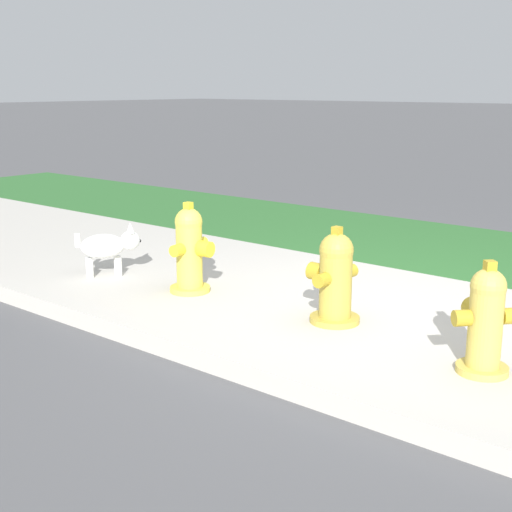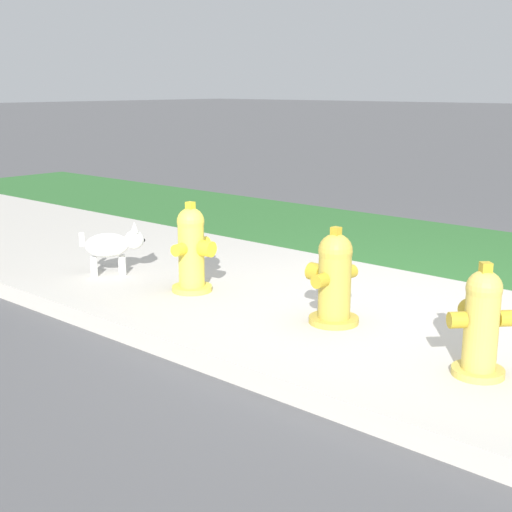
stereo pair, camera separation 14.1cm
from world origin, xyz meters
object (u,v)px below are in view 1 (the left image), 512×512
object	(u,v)px
fire_hydrant_at_driveway	(485,321)
fire_hydrant_across_street	(190,250)
fire_hydrant_mid_block	(335,278)
small_white_dog	(109,247)

from	to	relation	value
fire_hydrant_at_driveway	fire_hydrant_across_street	size ratio (longest dim) A/B	0.92
fire_hydrant_across_street	fire_hydrant_mid_block	world-z (taller)	fire_hydrant_across_street
fire_hydrant_mid_block	fire_hydrant_at_driveway	bearing A→B (deg)	-97.79
fire_hydrant_at_driveway	small_white_dog	xyz separation A→B (m)	(-3.22, 0.02, -0.05)
fire_hydrant_at_driveway	small_white_dog	distance (m)	3.22
fire_hydrant_across_street	fire_hydrant_mid_block	size ratio (longest dim) A/B	1.06
fire_hydrant_at_driveway	small_white_dog	world-z (taller)	fire_hydrant_at_driveway
fire_hydrant_mid_block	small_white_dog	bearing A→B (deg)	97.43
fire_hydrant_across_street	fire_hydrant_mid_block	distance (m)	1.25
fire_hydrant_across_street	small_white_dog	distance (m)	0.87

